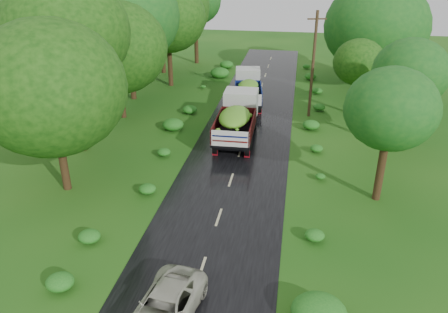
% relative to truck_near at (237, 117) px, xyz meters
% --- Properties ---
extents(ground, '(120.00, 120.00, 0.00)m').
position_rel_truck_near_xyz_m(ground, '(0.53, -14.28, -1.65)').
color(ground, '#134C10').
rests_on(ground, ground).
extents(road, '(6.50, 80.00, 0.02)m').
position_rel_truck_near_xyz_m(road, '(0.53, -9.28, -1.64)').
color(road, black).
rests_on(road, ground).
extents(road_lines, '(0.12, 69.60, 0.00)m').
position_rel_truck_near_xyz_m(road_lines, '(0.53, -8.28, -1.63)').
color(road_lines, '#BFB78C').
rests_on(road_lines, road).
extents(truck_near, '(2.56, 6.97, 2.92)m').
position_rel_truck_near_xyz_m(truck_near, '(0.00, 0.00, 0.00)').
color(truck_near, black).
rests_on(truck_near, ground).
extents(truck_far, '(3.00, 6.48, 2.62)m').
position_rel_truck_near_xyz_m(truck_far, '(-0.21, 7.96, -0.16)').
color(truck_far, black).
rests_on(truck_far, ground).
extents(car, '(2.53, 4.55, 1.21)m').
position_rel_truck_near_xyz_m(car, '(-0.14, -17.31, -1.03)').
color(car, beige).
rests_on(car, road).
extents(utility_pole, '(1.42, 0.45, 8.22)m').
position_rel_truck_near_xyz_m(utility_pole, '(5.06, 5.56, 2.58)').
color(utility_pole, '#382616').
rests_on(utility_pole, ground).
extents(trees_left, '(6.56, 34.41, 9.60)m').
position_rel_truck_near_xyz_m(trees_left, '(-9.56, 6.97, 4.98)').
color(trees_left, black).
rests_on(trees_left, ground).
extents(trees_right, '(5.77, 30.90, 7.83)m').
position_rel_truck_near_xyz_m(trees_right, '(9.97, 9.00, 3.69)').
color(trees_right, black).
rests_on(trees_right, ground).
extents(shrubs, '(11.90, 44.00, 0.70)m').
position_rel_truck_near_xyz_m(shrubs, '(0.53, -0.28, -1.30)').
color(shrubs, '#18651A').
rests_on(shrubs, ground).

